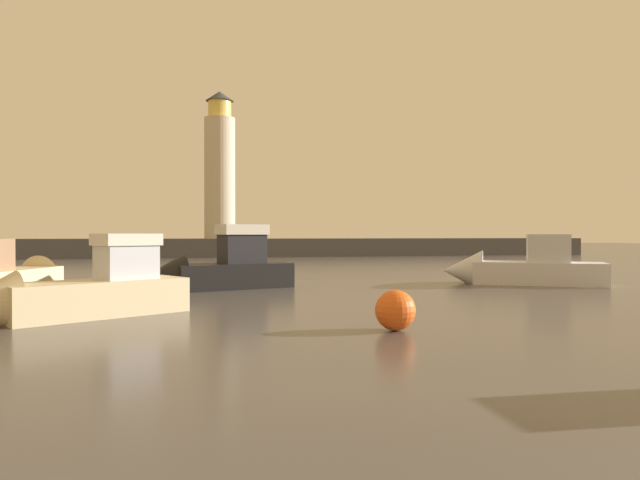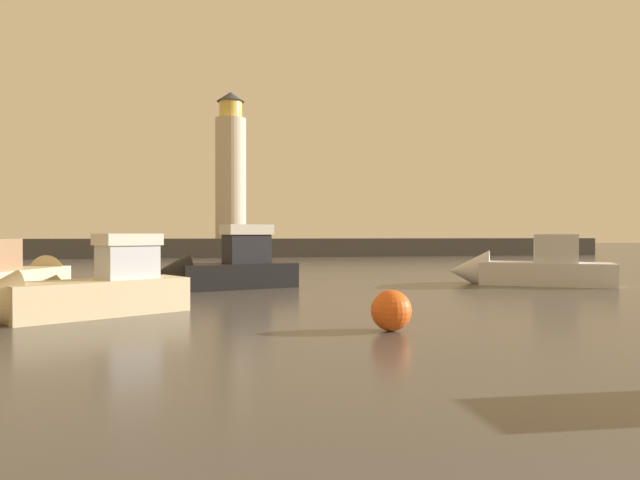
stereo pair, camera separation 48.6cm
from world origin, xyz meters
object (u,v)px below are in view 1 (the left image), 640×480
object	(u,v)px
lighthouse	(220,169)
motorboat_4	(16,276)
motorboat_2	(516,268)
mooring_buoy	(395,310)
motorboat_1	(216,269)
motorboat_0	(74,292)

from	to	relation	value
lighthouse	motorboat_4	xyz separation A→B (m)	(-10.09, -35.36, -8.65)
motorboat_2	mooring_buoy	xyz separation A→B (m)	(-10.38, -11.58, -0.24)
lighthouse	motorboat_1	world-z (taller)	lighthouse
mooring_buoy	motorboat_0	bearing A→B (deg)	154.04
motorboat_2	motorboat_4	size ratio (longest dim) A/B	1.02
motorboat_1	mooring_buoy	world-z (taller)	motorboat_1
motorboat_1	motorboat_2	xyz separation A→B (m)	(14.35, -0.51, -0.12)
lighthouse	motorboat_1	xyz separation A→B (m)	(-1.83, -35.97, -8.43)
mooring_buoy	motorboat_4	bearing A→B (deg)	133.92
motorboat_2	mooring_buoy	bearing A→B (deg)	-131.87
motorboat_1	motorboat_2	bearing A→B (deg)	-2.02
motorboat_4	mooring_buoy	size ratio (longest dim) A/B	7.21
lighthouse	motorboat_4	distance (m)	37.78
motorboat_4	lighthouse	bearing A→B (deg)	74.08
motorboat_1	motorboat_4	size ratio (longest dim) A/B	0.93
motorboat_4	mooring_buoy	bearing A→B (deg)	-46.08
lighthouse	motorboat_2	distance (m)	39.50
lighthouse	motorboat_4	size ratio (longest dim) A/B	2.10
motorboat_1	mooring_buoy	distance (m)	12.72
lighthouse	mooring_buoy	size ratio (longest dim) A/B	15.15
lighthouse	motorboat_2	bearing A→B (deg)	-71.07
motorboat_4	mooring_buoy	world-z (taller)	motorboat_4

